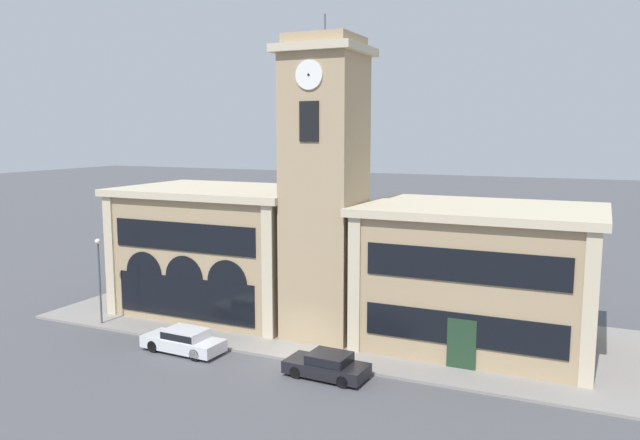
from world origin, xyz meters
TOP-DOWN VIEW (x-y plane):
  - ground_plane at (0.00, 0.00)m, footprint 300.00×300.00m
  - sidewalk_kerb at (0.00, 6.64)m, footprint 38.21×13.28m
  - clock_tower at (-0.00, 4.64)m, footprint 4.86×4.86m
  - town_hall_left_wing at (-8.74, 6.89)m, footprint 13.43×9.42m
  - town_hall_right_wing at (8.72, 6.89)m, footprint 13.38×9.42m
  - parked_car_near at (-6.10, -1.16)m, footprint 4.88×2.10m
  - parked_car_mid at (2.75, -1.16)m, footprint 4.31×2.09m
  - street_lamp at (-13.93, 0.66)m, footprint 0.36×0.36m

SIDE VIEW (x-z plane):
  - ground_plane at x=0.00m, z-range 0.00..0.00m
  - sidewalk_kerb at x=0.00m, z-range 0.00..0.15m
  - parked_car_mid at x=2.75m, z-range 0.03..1.31m
  - parked_car_near at x=-6.10m, z-range 0.04..1.39m
  - street_lamp at x=-13.93m, z-range 1.03..6.54m
  - town_hall_right_wing at x=8.72m, z-range 0.03..8.22m
  - town_hall_left_wing at x=-8.74m, z-range 0.02..8.61m
  - clock_tower at x=0.00m, z-range -0.56..18.41m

